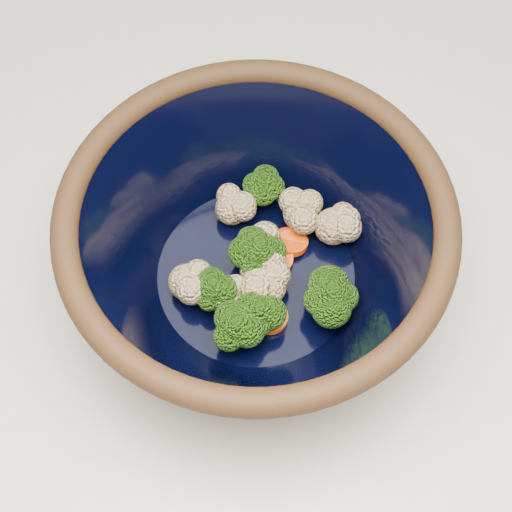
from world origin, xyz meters
TOP-DOWN VIEW (x-y plane):
  - ground at (0.00, 0.00)m, footprint 3.00×3.00m
  - counter at (0.00, 0.00)m, footprint 1.20×1.20m
  - mixing_bowl at (-0.09, -0.08)m, footprint 0.31×0.31m
  - vegetable_pile at (-0.08, -0.08)m, footprint 0.16×0.18m

SIDE VIEW (x-z plane):
  - ground at x=0.00m, z-range 0.00..0.00m
  - counter at x=0.00m, z-range 0.00..0.90m
  - vegetable_pile at x=-0.08m, z-range 0.93..0.98m
  - mixing_bowl at x=-0.09m, z-range 0.91..1.04m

